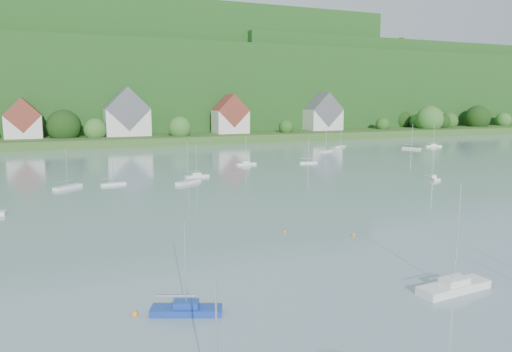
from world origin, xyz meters
The scene contains 12 objects.
far_shore_strip centered at (0.00, 200.00, 1.50)m, with size 600.00×60.00×3.00m, color #2F521E.
forested_ridge centered at (0.39, 268.57, 22.89)m, with size 620.00×181.22×69.89m.
village_building_1 centered at (-30.00, 189.00, 8.75)m, with size 12.00×9.36×14.00m.
village_building_2 centered at (5.00, 188.00, 10.27)m, with size 16.00×11.44×18.00m.
village_building_3 centered at (45.00, 186.00, 9.43)m, with size 13.00×10.40×15.50m.
village_building_4 centered at (90.00, 190.00, 9.59)m, with size 15.00×10.40×16.50m.
near_sailboat_1 centered at (-9.74, 38.89, 0.41)m, with size 5.53×3.42×7.23m.
near_sailboat_3 centered at (12.31, 34.53, 0.47)m, with size 7.02×2.45×9.31m.
mooring_buoy_0 centered at (-13.39, 40.06, 0.00)m, with size 0.48×0.48×0.48m, color orange.
mooring_buoy_2 centered at (13.93, 51.91, 0.00)m, with size 0.41×0.41×0.41m, color orange.
mooring_buoy_3 centered at (6.78, 56.18, 0.00)m, with size 0.39×0.39×0.39m, color orange.
far_sailboat_cluster centered at (3.13, 116.57, 0.38)m, with size 189.01×69.13×8.71m.
Camera 1 is at (-17.61, 5.72, 15.99)m, focal length 33.16 mm.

